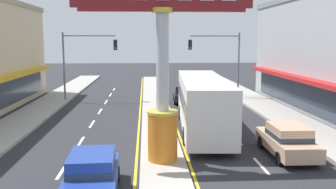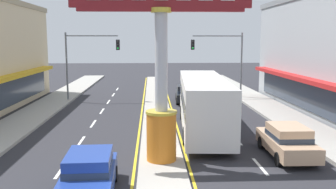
% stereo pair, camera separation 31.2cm
% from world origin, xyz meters
% --- Properties ---
extents(median_strip, '(2.02, 52.00, 0.14)m').
position_xyz_m(median_strip, '(0.00, 18.00, 0.07)').
color(median_strip, '#A39E93').
rests_on(median_strip, ground).
extents(sidewalk_left, '(2.99, 60.00, 0.18)m').
position_xyz_m(sidewalk_left, '(-9.11, 16.00, 0.09)').
color(sidewalk_left, '#9E9B93').
rests_on(sidewalk_left, ground).
extents(sidewalk_right, '(2.99, 60.00, 0.18)m').
position_xyz_m(sidewalk_right, '(9.11, 16.00, 0.09)').
color(sidewalk_right, '#9E9B93').
rests_on(sidewalk_right, ground).
extents(lane_markings, '(8.76, 52.00, 0.01)m').
position_xyz_m(lane_markings, '(0.00, 16.65, 0.00)').
color(lane_markings, silver).
rests_on(lane_markings, ground).
extents(district_sign, '(7.75, 1.40, 8.19)m').
position_xyz_m(district_sign, '(0.00, 5.49, 4.21)').
color(district_sign, orange).
rests_on(district_sign, median_strip).
extents(traffic_light_left_side, '(4.86, 0.46, 6.20)m').
position_xyz_m(traffic_light_left_side, '(-6.25, 22.86, 4.25)').
color(traffic_light_left_side, slate).
rests_on(traffic_light_left_side, ground).
extents(traffic_light_right_side, '(4.86, 0.46, 6.20)m').
position_xyz_m(traffic_light_right_side, '(6.25, 23.64, 4.25)').
color(traffic_light_right_side, slate).
rests_on(traffic_light_right_side, ground).
extents(sedan_near_right_lane, '(2.00, 4.38, 1.53)m').
position_xyz_m(sedan_near_right_lane, '(2.66, 21.81, 0.79)').
color(sedan_near_right_lane, black).
rests_on(sedan_near_right_lane, ground).
extents(bus_far_right_lane, '(3.15, 11.33, 3.26)m').
position_xyz_m(bus_far_right_lane, '(2.66, 11.19, 1.87)').
color(bus_far_right_lane, silver).
rests_on(bus_far_right_lane, ground).
extents(sedan_near_left_lane, '(1.87, 4.32, 1.53)m').
position_xyz_m(sedan_near_left_lane, '(5.96, 6.09, 0.79)').
color(sedan_near_left_lane, tan).
rests_on(sedan_near_left_lane, ground).
extents(sedan_mid_left_lane, '(1.96, 4.36, 1.53)m').
position_xyz_m(sedan_mid_left_lane, '(-2.66, 2.06, 0.79)').
color(sedan_mid_left_lane, navy).
rests_on(sedan_mid_left_lane, ground).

